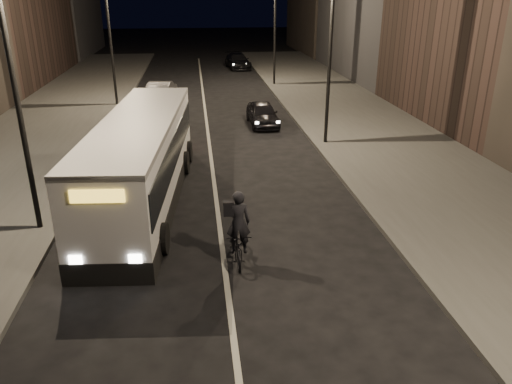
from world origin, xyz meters
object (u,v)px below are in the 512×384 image
object	(u,v)px
streetlight_right_mid	(325,30)
streetlight_left_near	(19,56)
car_mid	(162,91)
car_far	(238,61)
streetlight_right_far	(271,13)
cyclist_on_bicycle	(238,238)
city_bus	(142,157)
car_near	(262,114)
streetlight_left_far	(113,19)

from	to	relation	value
streetlight_right_mid	streetlight_left_near	size ratio (longest dim) A/B	1.00
car_mid	car_far	world-z (taller)	car_mid
streetlight_right_far	cyclist_on_bicycle	bearing A→B (deg)	-100.50
cyclist_on_bicycle	city_bus	bearing A→B (deg)	122.69
cyclist_on_bicycle	car_near	world-z (taller)	cyclist_on_bicycle
streetlight_right_mid	city_bus	bearing A→B (deg)	-143.15
streetlight_left_near	streetlight_left_far	size ratio (longest dim) A/B	1.00
streetlight_right_mid	car_near	distance (m)	6.69
streetlight_right_far	streetlight_left_far	bearing A→B (deg)	-150.64
streetlight_left_far	car_mid	distance (m)	5.41
streetlight_right_mid	car_near	xyz separation A→B (m)	(-2.25, 4.17, -4.72)
streetlight_left_near	cyclist_on_bicycle	world-z (taller)	streetlight_left_near
streetlight_left_near	city_bus	bearing A→B (deg)	36.96
streetlight_right_mid	streetlight_left_far	distance (m)	14.62
streetlight_right_far	car_near	bearing A→B (deg)	-100.79
cyclist_on_bicycle	car_mid	bearing A→B (deg)	99.14
city_bus	cyclist_on_bicycle	world-z (taller)	city_bus
streetlight_left_near	car_mid	distance (m)	19.76
car_mid	car_far	xyz separation A→B (m)	(6.39, 14.39, -0.02)
streetlight_right_far	streetlight_left_far	world-z (taller)	same
streetlight_left_near	car_far	size ratio (longest dim) A/B	1.73
streetlight_left_near	car_far	bearing A→B (deg)	75.04
streetlight_right_far	city_bus	bearing A→B (deg)	-109.77
cyclist_on_bicycle	car_near	bearing A→B (deg)	80.50
streetlight_right_far	car_mid	world-z (taller)	streetlight_right_far
streetlight_left_far	cyclist_on_bicycle	size ratio (longest dim) A/B	3.72
city_bus	car_far	world-z (taller)	city_bus
streetlight_right_mid	car_far	world-z (taller)	streetlight_right_mid
car_near	streetlight_right_far	bearing A→B (deg)	77.46
streetlight_right_mid	car_mid	size ratio (longest dim) A/B	1.90
streetlight_left_near	car_mid	size ratio (longest dim) A/B	1.90
streetlight_left_far	streetlight_left_near	bearing A→B (deg)	-90.00
streetlight_left_far	car_far	size ratio (longest dim) A/B	1.73
cyclist_on_bicycle	car_near	xyz separation A→B (m)	(2.68, 14.78, -0.09)
streetlight_right_mid	car_near	size ratio (longest dim) A/B	2.16
streetlight_right_mid	car_mid	world-z (taller)	streetlight_right_mid
streetlight_right_mid	streetlight_left_near	bearing A→B (deg)	-143.12
car_mid	car_far	size ratio (longest dim) A/B	0.91
streetlight_right_far	cyclist_on_bicycle	xyz separation A→B (m)	(-4.93, -26.61, -4.63)
cyclist_on_bicycle	streetlight_left_near	bearing A→B (deg)	156.29
city_bus	car_far	bearing A→B (deg)	83.83
streetlight_left_far	streetlight_right_mid	bearing A→B (deg)	-43.16
streetlight_left_near	car_near	bearing A→B (deg)	55.35
streetlight_left_near	cyclist_on_bicycle	bearing A→B (deg)	-24.47
streetlight_right_far	car_far	distance (m)	10.66
streetlight_left_near	streetlight_left_far	distance (m)	18.00
streetlight_left_near	streetlight_right_far	bearing A→B (deg)	66.04
streetlight_left_near	city_bus	world-z (taller)	streetlight_left_near
streetlight_left_far	car_far	distance (m)	18.42
cyclist_on_bicycle	car_near	distance (m)	15.02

